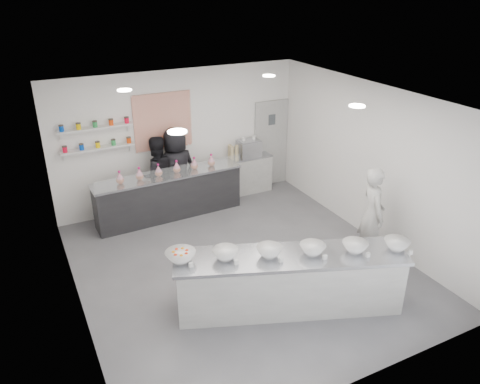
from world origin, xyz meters
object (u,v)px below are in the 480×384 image
object	(u,v)px
back_bar	(169,196)
staff_right	(177,170)
staff_left	(157,176)
prep_counter	(289,281)
espresso_ledge	(247,175)
woman_prep	(372,214)
espresso_machine	(249,149)

from	to	relation	value
back_bar	staff_right	distance (m)	0.58
staff_left	staff_right	bearing A→B (deg)	178.80
prep_counter	staff_left	bearing A→B (deg)	122.46
prep_counter	back_bar	world-z (taller)	back_bar
back_bar	staff_left	world-z (taller)	staff_left
espresso_ledge	woman_prep	bearing A→B (deg)	-79.39
prep_counter	woman_prep	distance (m)	2.19
prep_counter	espresso_ledge	world-z (taller)	prep_counter
prep_counter	staff_right	size ratio (longest dim) A/B	1.86
back_bar	espresso_ledge	distance (m)	2.08
espresso_ledge	staff_left	size ratio (longest dim) A/B	0.68
espresso_ledge	staff_left	world-z (taller)	staff_left
prep_counter	espresso_machine	world-z (taller)	espresso_machine
staff_right	prep_counter	bearing A→B (deg)	86.94
prep_counter	espresso_machine	bearing A→B (deg)	91.50
prep_counter	espresso_ledge	bearing A→B (deg)	92.13
espresso_machine	staff_right	xyz separation A→B (m)	(-1.82, -0.13, -0.16)
back_bar	woman_prep	world-z (taller)	woman_prep
prep_counter	back_bar	bearing A→B (deg)	120.69
woman_prep	espresso_ledge	bearing A→B (deg)	29.77
staff_left	prep_counter	bearing A→B (deg)	100.23
staff_left	staff_right	world-z (taller)	staff_right
staff_left	staff_right	distance (m)	0.45
back_bar	espresso_ledge	world-z (taller)	back_bar
woman_prep	staff_left	distance (m)	4.47
prep_counter	staff_left	world-z (taller)	staff_left
espresso_ledge	espresso_machine	bearing A→B (deg)	0.00
back_bar	staff_right	world-z (taller)	staff_right
espresso_machine	staff_left	world-z (taller)	staff_left
prep_counter	staff_right	world-z (taller)	staff_right
prep_counter	staff_left	distance (m)	4.09
back_bar	espresso_machine	world-z (taller)	espresso_machine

